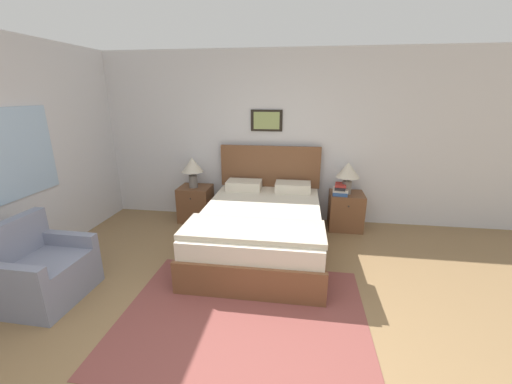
# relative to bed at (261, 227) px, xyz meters

# --- Properties ---
(wall_back) EXTENTS (7.75, 0.09, 2.60)m
(wall_back) POSITION_rel_bed_xyz_m (0.04, 1.15, 0.99)
(wall_back) COLOR silver
(wall_back) RESTS_ON ground_plane
(wall_left) EXTENTS (0.08, 5.63, 2.60)m
(wall_left) POSITION_rel_bed_xyz_m (-2.66, -0.51, 0.99)
(wall_left) COLOR silver
(wall_left) RESTS_ON ground_plane
(area_rug_main) EXTENTS (2.25, 1.75, 0.01)m
(area_rug_main) POSITION_rel_bed_xyz_m (0.00, -1.34, -0.31)
(area_rug_main) COLOR brown
(area_rug_main) RESTS_ON ground_plane
(bed) EXTENTS (1.55, 2.18, 1.20)m
(bed) POSITION_rel_bed_xyz_m (0.00, 0.00, 0.00)
(bed) COLOR brown
(bed) RESTS_ON ground_plane
(armchair) EXTENTS (0.71, 0.79, 0.81)m
(armchair) POSITION_rel_bed_xyz_m (-2.03, -1.35, -0.03)
(armchair) COLOR gray
(armchair) RESTS_ON ground_plane
(nightstand_near_window) EXTENTS (0.49, 0.47, 0.55)m
(nightstand_near_window) POSITION_rel_bed_xyz_m (-1.18, 0.85, -0.03)
(nightstand_near_window) COLOR brown
(nightstand_near_window) RESTS_ON ground_plane
(nightstand_by_door) EXTENTS (0.49, 0.47, 0.55)m
(nightstand_by_door) POSITION_rel_bed_xyz_m (1.18, 0.85, -0.03)
(nightstand_by_door) COLOR brown
(nightstand_by_door) RESTS_ON ground_plane
(table_lamp_near_window) EXTENTS (0.34, 0.34, 0.47)m
(table_lamp_near_window) POSITION_rel_bed_xyz_m (-1.19, 0.83, 0.58)
(table_lamp_near_window) COLOR slate
(table_lamp_near_window) RESTS_ON nightstand_near_window
(table_lamp_by_door) EXTENTS (0.34, 0.34, 0.47)m
(table_lamp_by_door) POSITION_rel_bed_xyz_m (1.16, 0.83, 0.58)
(table_lamp_by_door) COLOR slate
(table_lamp_by_door) RESTS_ON nightstand_by_door
(book_thick_bottom) EXTENTS (0.24, 0.29, 0.04)m
(book_thick_bottom) POSITION_rel_bed_xyz_m (1.07, 0.80, 0.27)
(book_thick_bottom) COLOR #335693
(book_thick_bottom) RESTS_ON nightstand_by_door
(book_hardcover_middle) EXTENTS (0.23, 0.23, 0.04)m
(book_hardcover_middle) POSITION_rel_bed_xyz_m (1.07, 0.80, 0.31)
(book_hardcover_middle) COLOR silver
(book_hardcover_middle) RESTS_ON book_thick_bottom
(book_novel_upper) EXTENTS (0.19, 0.29, 0.04)m
(book_novel_upper) POSITION_rel_bed_xyz_m (1.07, 0.80, 0.35)
(book_novel_upper) COLOR #232328
(book_novel_upper) RESTS_ON book_hardcover_middle
(book_slim_near_top) EXTENTS (0.18, 0.23, 0.03)m
(book_slim_near_top) POSITION_rel_bed_xyz_m (1.07, 0.80, 0.38)
(book_slim_near_top) COLOR #B7332D
(book_slim_near_top) RESTS_ON book_novel_upper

